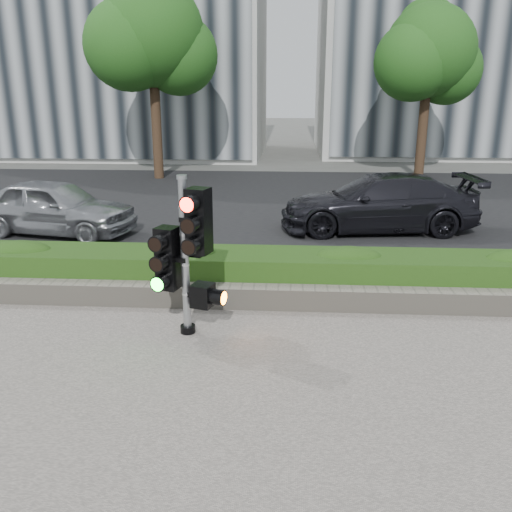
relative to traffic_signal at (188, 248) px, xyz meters
name	(u,v)px	position (x,y,z in m)	size (l,w,h in m)	color
ground	(244,368)	(0.82, -0.94, -1.25)	(120.00, 120.00, 0.00)	#51514C
road	(272,203)	(0.82, 9.06, -1.24)	(60.00, 13.00, 0.02)	black
curb	(259,278)	(0.82, 2.21, -1.19)	(60.00, 0.25, 0.12)	gray
stone_wall	(254,297)	(0.82, 0.96, -1.05)	(12.00, 0.32, 0.34)	gray
hedge	(257,273)	(0.82, 1.61, -0.88)	(12.00, 1.00, 0.68)	#3F7624
building_left	(102,0)	(-8.18, 22.06, 6.25)	(16.00, 9.00, 15.00)	#B7B7B2
building_right	(496,34)	(11.82, 24.06, 4.75)	(18.00, 10.00, 12.00)	#B7B7B2
tree_left	(152,37)	(-3.70, 13.62, 3.80)	(4.61, 4.03, 7.34)	black
tree_right	(428,55)	(6.31, 14.62, 3.23)	(4.10, 3.58, 6.53)	black
traffic_signal	(188,248)	(0.00, 0.00, 0.00)	(0.81, 0.66, 2.20)	black
car_silver	(55,207)	(-4.11, 5.16, -0.58)	(1.52, 3.77, 1.28)	#9D9FA4
car_dark	(378,203)	(3.45, 6.00, -0.55)	(1.88, 4.63, 1.34)	black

